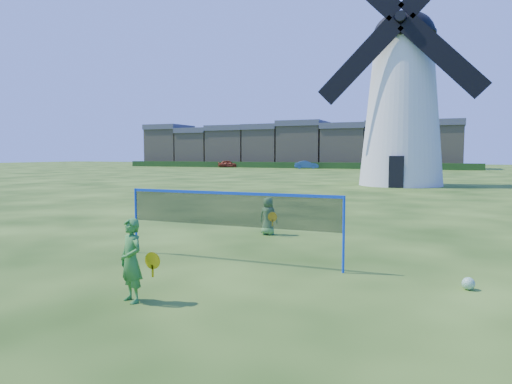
{
  "coord_description": "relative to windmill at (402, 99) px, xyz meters",
  "views": [
    {
      "loc": [
        4.29,
        -9.34,
        2.37
      ],
      "look_at": [
        0.2,
        0.5,
        1.5
      ],
      "focal_mm": 32.79,
      "sensor_mm": 36.0,
      "label": 1
    }
  ],
  "objects": [
    {
      "name": "ground",
      "position": [
        -0.83,
        -27.5,
        -6.45
      ],
      "size": [
        220.0,
        220.0,
        0.0
      ],
      "primitive_type": "plane",
      "color": "black",
      "rests_on": "ground"
    },
    {
      "name": "windmill",
      "position": [
        0.0,
        0.0,
        0.0
      ],
      "size": [
        11.69,
        6.13,
        17.67
      ],
      "color": "white",
      "rests_on": "ground"
    },
    {
      "name": "badminton_net",
      "position": [
        -0.95,
        -27.71,
        -5.31
      ],
      "size": [
        5.05,
        0.05,
        1.55
      ],
      "color": "blue",
      "rests_on": "ground"
    },
    {
      "name": "player_girl",
      "position": [
        -1.19,
        -30.83,
        -5.77
      ],
      "size": [
        0.71,
        0.49,
        1.35
      ],
      "rotation": [
        0.0,
        0.0,
        -0.41
      ],
      "color": "#3A8434",
      "rests_on": "ground"
    },
    {
      "name": "player_boy",
      "position": [
        -1.42,
        -24.16,
        -5.89
      ],
      "size": [
        0.64,
        0.42,
        1.11
      ],
      "rotation": [
        0.0,
        0.0,
        3.08
      ],
      "color": "#64A54F",
      "rests_on": "ground"
    },
    {
      "name": "play_ball",
      "position": [
        3.82,
        -28.03,
        -6.34
      ],
      "size": [
        0.22,
        0.22,
        0.22
      ],
      "primitive_type": "sphere",
      "color": "green",
      "rests_on": "ground"
    },
    {
      "name": "terraced_houses",
      "position": [
        -23.77,
        44.5,
        -2.5
      ],
      "size": [
        58.45,
        8.4,
        8.22
      ],
      "color": "#89795B",
      "rests_on": "ground"
    },
    {
      "name": "hedge",
      "position": [
        -22.83,
        38.5,
        -5.95
      ],
      "size": [
        62.0,
        0.8,
        1.0
      ],
      "primitive_type": "cube",
      "color": "#193814",
      "rests_on": "ground"
    },
    {
      "name": "car_left",
      "position": [
        -33.06,
        38.26,
        -5.82
      ],
      "size": [
        3.97,
        2.62,
        1.26
      ],
      "primitive_type": "imported",
      "rotation": [
        0.0,
        0.0,
        1.91
      ],
      "color": "maroon",
      "rests_on": "ground"
    },
    {
      "name": "car_right",
      "position": [
        -18.06,
        36.24,
        -5.81
      ],
      "size": [
        4.1,
        2.46,
        1.28
      ],
      "primitive_type": "imported",
      "rotation": [
        0.0,
        0.0,
        1.88
      ],
      "color": "#2B5183",
      "rests_on": "ground"
    }
  ]
}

